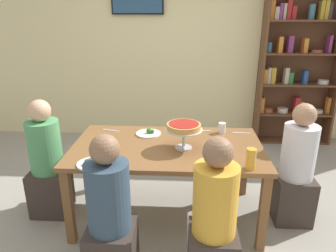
% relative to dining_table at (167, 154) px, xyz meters
% --- Properties ---
extents(ground_plane, '(12.00, 12.00, 0.00)m').
position_rel_dining_table_xyz_m(ground_plane, '(0.00, 0.00, -0.66)').
color(ground_plane, gray).
extents(rear_partition, '(8.00, 0.12, 2.80)m').
position_rel_dining_table_xyz_m(rear_partition, '(0.00, 2.20, 0.74)').
color(rear_partition, beige).
rests_on(rear_partition, ground_plane).
extents(dining_table, '(1.72, 0.99, 0.74)m').
position_rel_dining_table_xyz_m(dining_table, '(0.00, 0.00, 0.00)').
color(dining_table, brown).
rests_on(dining_table, ground_plane).
extents(bookshelf, '(1.10, 0.30, 2.21)m').
position_rel_dining_table_xyz_m(bookshelf, '(1.76, 2.01, 0.49)').
color(bookshelf, brown).
rests_on(bookshelf, ground_plane).
extents(diner_head_east, '(0.34, 0.34, 1.15)m').
position_rel_dining_table_xyz_m(diner_head_east, '(1.18, 0.01, -0.17)').
color(diner_head_east, '#382D28').
rests_on(diner_head_east, ground_plane).
extents(diner_near_right, '(0.34, 0.34, 1.15)m').
position_rel_dining_table_xyz_m(diner_near_right, '(0.36, -0.81, -0.17)').
color(diner_near_right, '#382D28').
rests_on(diner_near_right, ground_plane).
extents(diner_head_west, '(0.34, 0.34, 1.15)m').
position_rel_dining_table_xyz_m(diner_head_west, '(-1.14, -0.00, -0.17)').
color(diner_head_west, '#382D28').
rests_on(diner_head_west, ground_plane).
extents(diner_near_left, '(0.34, 0.34, 1.15)m').
position_rel_dining_table_xyz_m(diner_near_left, '(-0.36, -0.80, -0.17)').
color(diner_near_left, '#382D28').
rests_on(diner_near_left, ground_plane).
extents(deep_dish_pizza_stand, '(0.33, 0.33, 0.23)m').
position_rel_dining_table_xyz_m(deep_dish_pizza_stand, '(0.15, -0.05, 0.27)').
color(deep_dish_pizza_stand, silver).
rests_on(deep_dish_pizza_stand, dining_table).
extents(salad_plate_near_diner, '(0.24, 0.24, 0.07)m').
position_rel_dining_table_xyz_m(salad_plate_near_diner, '(-0.57, -0.42, 0.10)').
color(salad_plate_near_diner, white).
rests_on(salad_plate_near_diner, dining_table).
extents(salad_plate_far_diner, '(0.25, 0.25, 0.06)m').
position_rel_dining_table_xyz_m(salad_plate_far_diner, '(-0.20, 0.26, 0.10)').
color(salad_plate_far_diner, white).
rests_on(salad_plate_far_diner, dining_table).
extents(beer_glass_amber_tall, '(0.08, 0.08, 0.17)m').
position_rel_dining_table_xyz_m(beer_glass_amber_tall, '(0.66, -0.42, 0.17)').
color(beer_glass_amber_tall, gold).
rests_on(beer_glass_amber_tall, dining_table).
extents(water_glass_clear_near, '(0.07, 0.07, 0.10)m').
position_rel_dining_table_xyz_m(water_glass_clear_near, '(0.53, 0.35, 0.13)').
color(water_glass_clear_near, white).
rests_on(water_glass_clear_near, dining_table).
extents(cutlery_fork_near, '(0.18, 0.02, 0.00)m').
position_rel_dining_table_xyz_m(cutlery_fork_near, '(0.33, 0.38, 0.08)').
color(cutlery_fork_near, silver).
rests_on(cutlery_fork_near, dining_table).
extents(cutlery_knife_near, '(0.18, 0.03, 0.00)m').
position_rel_dining_table_xyz_m(cutlery_knife_near, '(0.72, 0.34, 0.08)').
color(cutlery_knife_near, silver).
rests_on(cutlery_knife_near, dining_table).
extents(cutlery_fork_far, '(0.18, 0.07, 0.00)m').
position_rel_dining_table_xyz_m(cutlery_fork_far, '(0.40, -0.32, 0.08)').
color(cutlery_fork_far, silver).
rests_on(cutlery_fork_far, dining_table).
extents(cutlery_knife_far, '(0.18, 0.06, 0.00)m').
position_rel_dining_table_xyz_m(cutlery_knife_far, '(-0.60, 0.34, 0.08)').
color(cutlery_knife_far, silver).
rests_on(cutlery_knife_far, dining_table).
extents(cutlery_spare_fork, '(0.18, 0.04, 0.00)m').
position_rel_dining_table_xyz_m(cutlery_spare_fork, '(0.09, 0.38, 0.08)').
color(cutlery_spare_fork, silver).
rests_on(cutlery_spare_fork, dining_table).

